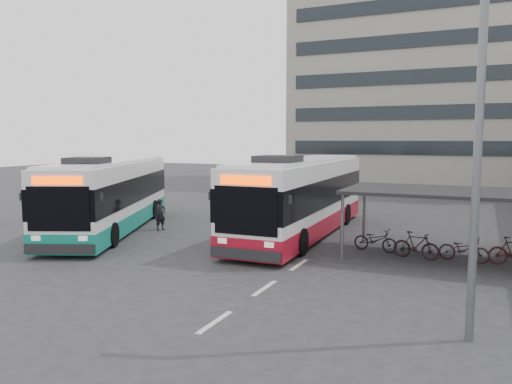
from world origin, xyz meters
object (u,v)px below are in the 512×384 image
at_px(bus_main, 302,197).
at_px(bus_teal, 111,195).
at_px(lamp_post, 474,106).
at_px(pedestrian, 161,215).

distance_m(bus_main, bus_teal, 9.12).
bearing_deg(lamp_post, bus_main, 107.37).
xyz_separation_m(bus_main, pedestrian, (-6.53, -1.76, -0.98)).
distance_m(pedestrian, lamp_post, 16.62).
relative_size(bus_main, lamp_post, 1.43).
bearing_deg(bus_teal, bus_main, -6.30).
bearing_deg(bus_main, bus_teal, -164.54).
relative_size(bus_main, bus_teal, 1.03).
xyz_separation_m(bus_main, lamp_post, (7.24, -10.00, 3.34)).
distance_m(bus_teal, lamp_post, 17.89).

